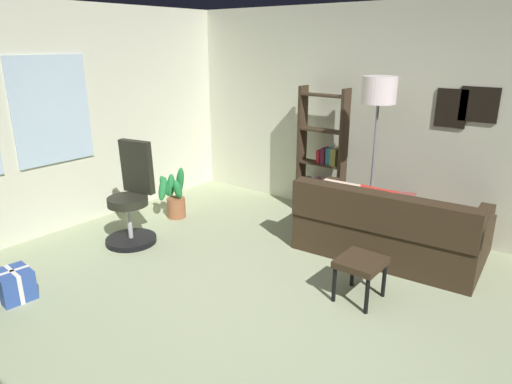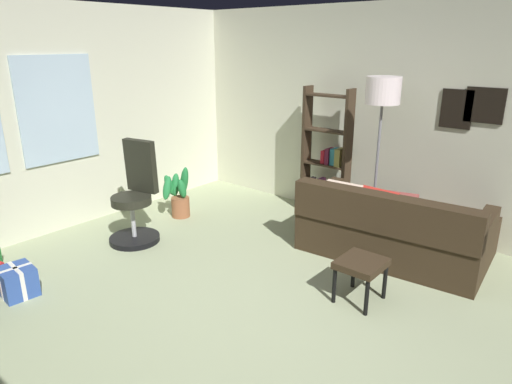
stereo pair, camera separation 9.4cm
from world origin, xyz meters
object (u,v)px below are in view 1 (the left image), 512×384
(couch, at_px, (403,227))
(floor_lamp, at_px, (378,102))
(footstool, at_px, (361,265))
(potted_plant, at_px, (174,196))
(bookshelf, at_px, (323,160))
(office_chair, at_px, (132,203))
(gift_box_blue, at_px, (14,285))

(couch, distance_m, floor_lamp, 1.35)
(couch, xyz_separation_m, footstool, (-1.16, -0.08, 0.04))
(potted_plant, bearing_deg, bookshelf, -48.49)
(couch, height_order, footstool, couch)
(bookshelf, distance_m, potted_plant, 1.95)
(footstool, height_order, floor_lamp, floor_lamp)
(footstool, relative_size, potted_plant, 0.60)
(office_chair, height_order, floor_lamp, floor_lamp)
(potted_plant, bearing_deg, couch, -72.89)
(couch, xyz_separation_m, potted_plant, (-0.83, 2.69, -0.00))
(bookshelf, relative_size, floor_lamp, 0.90)
(footstool, xyz_separation_m, office_chair, (-0.45, 2.56, 0.13))
(office_chair, bearing_deg, bookshelf, -30.75)
(footstool, height_order, gift_box_blue, footstool)
(couch, distance_m, potted_plant, 2.82)
(footstool, height_order, office_chair, office_chair)
(footstool, relative_size, office_chair, 0.35)
(floor_lamp, xyz_separation_m, potted_plant, (-0.91, 2.26, -1.28))
(office_chair, bearing_deg, floor_lamp, -50.41)
(potted_plant, bearing_deg, gift_box_blue, -170.18)
(gift_box_blue, relative_size, bookshelf, 0.20)
(couch, height_order, potted_plant, couch)
(couch, relative_size, gift_box_blue, 5.73)
(gift_box_blue, bearing_deg, bookshelf, -16.67)
(couch, height_order, gift_box_blue, couch)
(couch, height_order, bookshelf, bookshelf)
(potted_plant, bearing_deg, office_chair, -165.45)
(bookshelf, bearing_deg, floor_lamp, -112.80)
(gift_box_blue, xyz_separation_m, floor_lamp, (3.12, -1.88, 1.42))
(bookshelf, height_order, potted_plant, bookshelf)
(floor_lamp, height_order, potted_plant, floor_lamp)
(office_chair, relative_size, bookshelf, 0.69)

